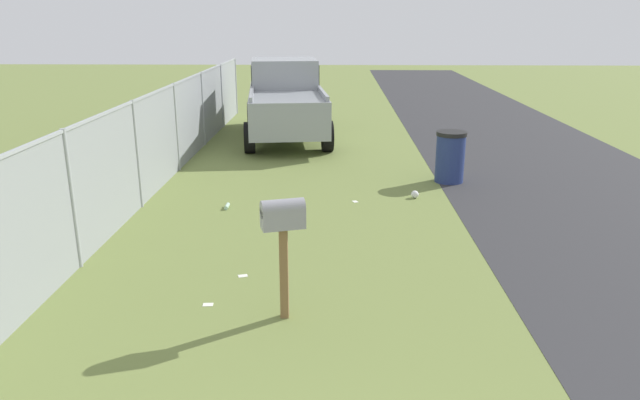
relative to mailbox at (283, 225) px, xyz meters
name	(u,v)px	position (x,y,z in m)	size (l,w,h in m)	color
mailbox	(283,225)	(0.00, 0.00, 0.00)	(0.33, 0.50, 1.38)	brown
pickup_truck	(285,97)	(10.28, 0.83, 0.01)	(5.45, 2.67, 2.09)	#93999E
trash_bin	(450,157)	(5.73, -2.86, -0.58)	(0.60, 0.60, 1.03)	navy
fence_section	(158,136)	(5.23, 2.87, -0.09)	(18.36, 0.07, 1.87)	#9EA3A8
litter_wrapper_far_scatter	(243,276)	(1.07, 0.64, -1.09)	(0.12, 0.08, 0.01)	silver
litter_bottle_by_mailbox	(227,206)	(3.87, 1.34, -1.06)	(0.07, 0.07, 0.22)	#B2D8BF
litter_bag_midfield_b	(415,194)	(4.57, -2.03, -1.03)	(0.14, 0.14, 0.14)	silver
litter_wrapper_midfield_a	(208,304)	(0.26, 0.92, -1.09)	(0.12, 0.08, 0.01)	silver
litter_wrapper_near_hydrant	(355,201)	(4.31, -0.92, -1.09)	(0.12, 0.08, 0.01)	silver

